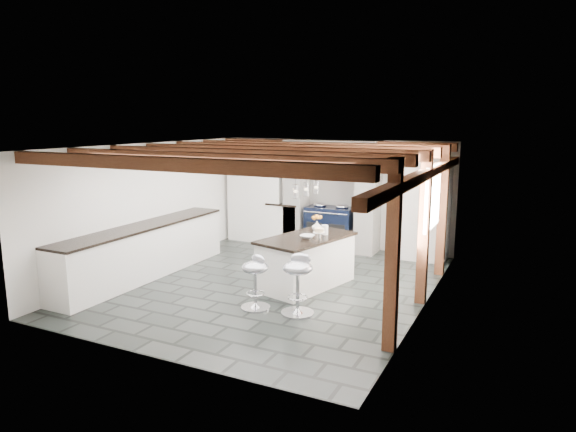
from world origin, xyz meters
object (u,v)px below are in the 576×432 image
at_px(bar_stool_near, 298,277).
at_px(bar_stool_far, 256,276).
at_px(kitchen_island, 307,261).
at_px(range_cooker, 331,227).

bearing_deg(bar_stool_near, bar_stool_far, 172.43).
bearing_deg(kitchen_island, range_cooker, 117.24).
relative_size(bar_stool_near, bar_stool_far, 1.10).
bearing_deg(range_cooker, bar_stool_near, -75.63).
bearing_deg(bar_stool_far, bar_stool_near, 25.25).
bearing_deg(kitchen_island, bar_stool_far, -85.97).
height_order(range_cooker, bar_stool_far, range_cooker).
distance_m(bar_stool_near, bar_stool_far, 0.64).
bearing_deg(bar_stool_far, range_cooker, 113.98).
bearing_deg(range_cooker, bar_stool_far, -85.25).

